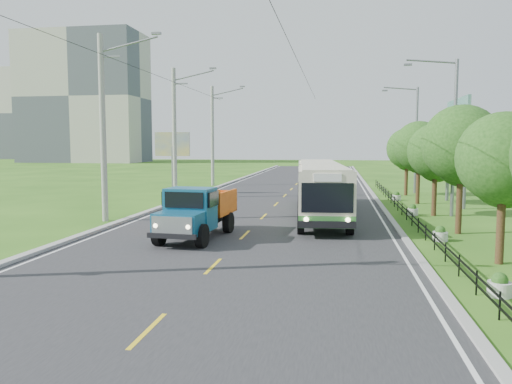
% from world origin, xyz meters
% --- Properties ---
extents(ground, '(240.00, 240.00, 0.00)m').
position_xyz_m(ground, '(0.00, 0.00, 0.00)').
color(ground, '#295814').
rests_on(ground, ground).
extents(road, '(14.00, 120.00, 0.02)m').
position_xyz_m(road, '(0.00, 20.00, 0.01)').
color(road, '#28282B').
rests_on(road, ground).
extents(curb_left, '(0.40, 120.00, 0.15)m').
position_xyz_m(curb_left, '(-7.20, 20.00, 0.07)').
color(curb_left, '#9E9E99').
rests_on(curb_left, ground).
extents(curb_right, '(0.30, 120.00, 0.10)m').
position_xyz_m(curb_right, '(7.15, 20.00, 0.05)').
color(curb_right, '#9E9E99').
rests_on(curb_right, ground).
extents(edge_line_left, '(0.12, 120.00, 0.00)m').
position_xyz_m(edge_line_left, '(-6.65, 20.00, 0.02)').
color(edge_line_left, silver).
rests_on(edge_line_left, road).
extents(edge_line_right, '(0.12, 120.00, 0.00)m').
position_xyz_m(edge_line_right, '(6.65, 20.00, 0.02)').
color(edge_line_right, silver).
rests_on(edge_line_right, road).
extents(centre_dash, '(0.12, 2.20, 0.00)m').
position_xyz_m(centre_dash, '(0.00, 0.00, 0.02)').
color(centre_dash, yellow).
rests_on(centre_dash, road).
extents(railing_right, '(0.04, 40.00, 0.60)m').
position_xyz_m(railing_right, '(8.00, 14.00, 0.30)').
color(railing_right, black).
rests_on(railing_right, ground).
extents(pole_near, '(3.51, 0.32, 10.00)m').
position_xyz_m(pole_near, '(-8.26, 9.00, 5.09)').
color(pole_near, gray).
rests_on(pole_near, ground).
extents(pole_mid, '(3.51, 0.32, 10.00)m').
position_xyz_m(pole_mid, '(-8.26, 21.00, 5.09)').
color(pole_mid, gray).
rests_on(pole_mid, ground).
extents(pole_far, '(3.51, 0.32, 10.00)m').
position_xyz_m(pole_far, '(-8.26, 33.00, 5.09)').
color(pole_far, gray).
rests_on(pole_far, ground).
extents(tree_second, '(3.18, 3.26, 5.30)m').
position_xyz_m(tree_second, '(9.86, 2.14, 3.52)').
color(tree_second, '#382314').
rests_on(tree_second, ground).
extents(tree_third, '(3.60, 3.62, 6.00)m').
position_xyz_m(tree_third, '(9.86, 8.14, 3.99)').
color(tree_third, '#382314').
rests_on(tree_third, ground).
extents(tree_fourth, '(3.24, 3.31, 5.40)m').
position_xyz_m(tree_fourth, '(9.86, 14.14, 3.59)').
color(tree_fourth, '#382314').
rests_on(tree_fourth, ground).
extents(tree_fifth, '(3.48, 3.52, 5.80)m').
position_xyz_m(tree_fifth, '(9.86, 20.14, 3.85)').
color(tree_fifth, '#382314').
rests_on(tree_fifth, ground).
extents(tree_back, '(3.30, 3.36, 5.50)m').
position_xyz_m(tree_back, '(9.86, 26.14, 3.65)').
color(tree_back, '#382314').
rests_on(tree_back, ground).
extents(streetlight_mid, '(3.02, 0.20, 9.07)m').
position_xyz_m(streetlight_mid, '(10.64, 14.00, 4.90)').
color(streetlight_mid, slate).
rests_on(streetlight_mid, ground).
extents(streetlight_far, '(3.02, 0.20, 9.07)m').
position_xyz_m(streetlight_far, '(10.64, 28.00, 4.90)').
color(streetlight_far, slate).
rests_on(streetlight_far, ground).
extents(planter_front, '(0.64, 0.64, 0.67)m').
position_xyz_m(planter_front, '(8.60, -2.00, 0.29)').
color(planter_front, silver).
rests_on(planter_front, ground).
extents(planter_near, '(0.64, 0.64, 0.67)m').
position_xyz_m(planter_near, '(8.60, 6.00, 0.29)').
color(planter_near, silver).
rests_on(planter_near, ground).
extents(planter_mid, '(0.64, 0.64, 0.67)m').
position_xyz_m(planter_mid, '(8.60, 14.00, 0.29)').
color(planter_mid, silver).
rests_on(planter_mid, ground).
extents(planter_far, '(0.64, 0.64, 0.67)m').
position_xyz_m(planter_far, '(8.60, 22.00, 0.29)').
color(planter_far, silver).
rests_on(planter_far, ground).
extents(billboard_left, '(3.00, 0.20, 5.20)m').
position_xyz_m(billboard_left, '(-9.50, 24.00, 3.87)').
color(billboard_left, slate).
rests_on(billboard_left, ground).
extents(billboard_right, '(0.24, 6.00, 7.30)m').
position_xyz_m(billboard_right, '(12.30, 20.00, 5.34)').
color(billboard_right, slate).
rests_on(billboard_right, ground).
extents(apartment_near, '(28.00, 14.00, 30.00)m').
position_xyz_m(apartment_near, '(-55.00, 95.00, 15.00)').
color(apartment_near, '#B7B2A3').
rests_on(apartment_near, ground).
extents(apartment_far, '(24.00, 14.00, 26.00)m').
position_xyz_m(apartment_far, '(-80.00, 120.00, 13.00)').
color(apartment_far, '#B7B2A3').
rests_on(apartment_far, ground).
extents(bus, '(3.63, 15.65, 2.99)m').
position_xyz_m(bus, '(3.18, 13.07, 1.80)').
color(bus, '#31762F').
rests_on(bus, ground).
extents(dump_truck, '(2.58, 5.68, 2.32)m').
position_xyz_m(dump_truck, '(-1.96, 4.92, 1.31)').
color(dump_truck, '#135275').
rests_on(dump_truck, ground).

